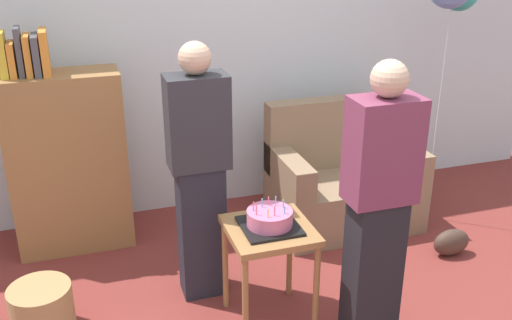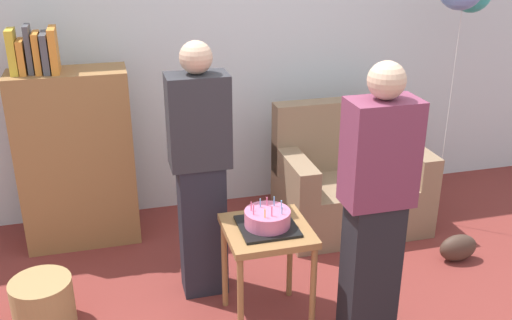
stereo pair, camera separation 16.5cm
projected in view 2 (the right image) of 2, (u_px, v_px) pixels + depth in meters
name	position (u px, v px, depth m)	size (l,w,h in m)	color
wall_back	(229.00, 42.00, 4.60)	(6.00, 0.10, 2.70)	silver
couch	(349.00, 183.00, 4.55)	(1.10, 0.70, 0.96)	#8C7054
bookshelf	(75.00, 156.00, 4.18)	(0.80, 0.36, 1.62)	olive
side_table	(267.00, 243.00, 3.33)	(0.48, 0.48, 0.64)	olive
birthday_cake	(267.00, 220.00, 3.28)	(0.32, 0.32, 0.17)	black
person_blowing_candles	(200.00, 172.00, 3.53)	(0.36, 0.22, 1.63)	#23232D
person_holding_cake	(375.00, 211.00, 3.06)	(0.36, 0.22, 1.63)	black
wicker_basket	(43.00, 303.00, 3.45)	(0.36, 0.36, 0.30)	#A88451
handbag	(458.00, 248.00, 4.12)	(0.28, 0.14, 0.20)	#473328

